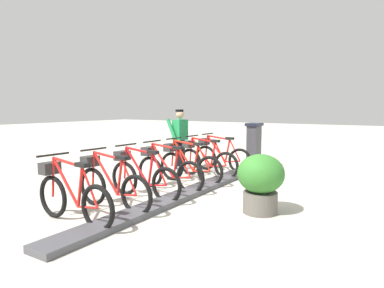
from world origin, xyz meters
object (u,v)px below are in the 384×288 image
object	(u,v)px
bike_docked_1	(205,160)
bike_docked_6	(70,195)
bike_docked_3	(167,170)
payment_kiosk	(254,145)
planter_bush	(261,180)
bike_docked_2	(187,164)
bike_docked_4	(141,176)
worker_near_rack	(180,137)
bike_docked_0	(220,156)
bike_docked_5	(110,185)

from	to	relation	value
bike_docked_1	bike_docked_6	size ratio (longest dim) A/B	1.00
bike_docked_3	bike_docked_6	xyz separation A→B (m)	(0.00, 2.40, 0.00)
payment_kiosk	planter_bush	bearing A→B (deg)	113.29
bike_docked_2	bike_docked_4	bearing A→B (deg)	90.00
bike_docked_2	bike_docked_3	world-z (taller)	same
bike_docked_2	worker_near_rack	world-z (taller)	worker_near_rack
bike_docked_4	payment_kiosk	bearing A→B (deg)	-97.80
bike_docked_4	bike_docked_1	bearing A→B (deg)	-90.00
bike_docked_0	payment_kiosk	bearing A→B (deg)	-120.29
payment_kiosk	bike_docked_4	world-z (taller)	payment_kiosk
bike_docked_2	bike_docked_4	size ratio (longest dim) A/B	1.00
bike_docked_5	bike_docked_2	bearing A→B (deg)	-90.00
bike_docked_1	payment_kiosk	bearing A→B (deg)	-107.83
bike_docked_0	worker_near_rack	xyz separation A→B (m)	(1.11, 0.27, 0.48)
bike_docked_1	worker_near_rack	world-z (taller)	worker_near_rack
bike_docked_1	bike_docked_0	bearing A→B (deg)	-90.00
bike_docked_3	planter_bush	size ratio (longest dim) A/B	1.77
payment_kiosk	bike_docked_5	xyz separation A→B (m)	(0.57, 4.97, -0.24)
bike_docked_5	payment_kiosk	bearing A→B (deg)	-96.56
bike_docked_2	bike_docked_6	size ratio (longest dim) A/B	1.00
bike_docked_4	bike_docked_5	bearing A→B (deg)	90.00
payment_kiosk	bike_docked_2	xyz separation A→B (m)	(0.57, 2.58, -0.24)
bike_docked_4	bike_docked_5	xyz separation A→B (m)	(0.00, 0.80, 0.00)
bike_docked_6	bike_docked_3	bearing A→B (deg)	-90.00
bike_docked_3	worker_near_rack	xyz separation A→B (m)	(1.11, -2.13, 0.48)
bike_docked_0	planter_bush	size ratio (longest dim) A/B	1.77
bike_docked_0	bike_docked_4	bearing A→B (deg)	90.00
bike_docked_2	bike_docked_5	xyz separation A→B (m)	(0.00, 2.40, 0.00)
bike_docked_2	worker_near_rack	size ratio (longest dim) A/B	1.04
bike_docked_2	bike_docked_0	bearing A→B (deg)	-90.00
bike_docked_4	worker_near_rack	bearing A→B (deg)	-69.25
payment_kiosk	bike_docked_1	xyz separation A→B (m)	(0.57, 1.78, -0.24)
bike_docked_2	planter_bush	xyz separation A→B (m)	(-2.21, 1.23, 0.11)
bike_docked_5	planter_bush	distance (m)	2.50
bike_docked_0	bike_docked_2	xyz separation A→B (m)	(0.00, 1.60, 0.00)
bike_docked_1	planter_bush	xyz separation A→B (m)	(-2.21, 2.03, 0.11)
planter_bush	bike_docked_2	bearing A→B (deg)	-29.10
worker_near_rack	bike_docked_5	bearing A→B (deg)	106.57
payment_kiosk	bike_docked_3	size ratio (longest dim) A/B	0.74
bike_docked_0	bike_docked_3	distance (m)	2.40
bike_docked_5	bike_docked_4	bearing A→B (deg)	-90.00
bike_docked_0	worker_near_rack	size ratio (longest dim) A/B	1.04
bike_docked_3	bike_docked_6	world-z (taller)	same
bike_docked_3	worker_near_rack	size ratio (longest dim) A/B	1.04
bike_docked_5	bike_docked_6	world-z (taller)	same
payment_kiosk	bike_docked_2	size ratio (longest dim) A/B	0.74
bike_docked_4	planter_bush	xyz separation A→B (m)	(-2.21, -0.37, 0.11)
bike_docked_3	bike_docked_6	bearing A→B (deg)	90.00
worker_near_rack	bike_docked_3	bearing A→B (deg)	117.51
bike_docked_4	bike_docked_6	distance (m)	1.60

